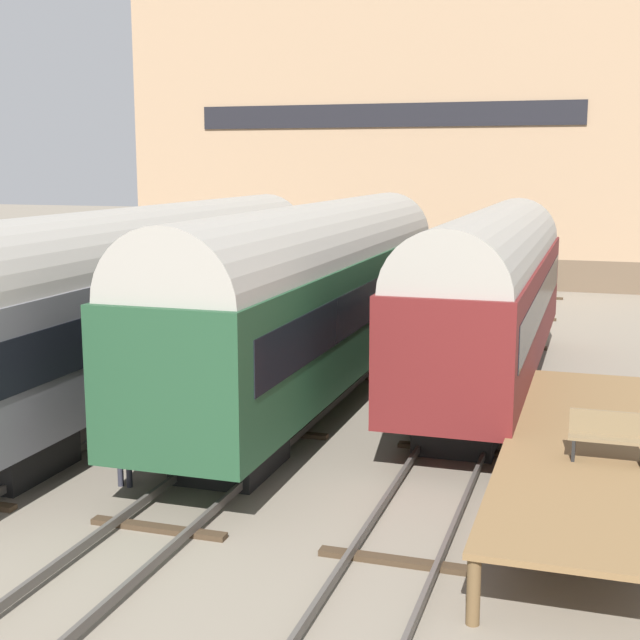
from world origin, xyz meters
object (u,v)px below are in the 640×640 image
object	(u,v)px
train_car_green	(315,291)
person_worker	(123,438)
bench	(609,435)
train_car_grey	(147,292)
train_car_maroon	(490,288)

from	to	relation	value
train_car_green	person_worker	world-z (taller)	train_car_green
train_car_green	person_worker	distance (m)	7.73
bench	person_worker	size ratio (longest dim) A/B	0.82
train_car_grey	person_worker	bearing A→B (deg)	-66.09
train_car_grey	person_worker	size ratio (longest dim) A/B	10.88
train_car_green	bench	world-z (taller)	train_car_green
train_car_green	train_car_maroon	xyz separation A→B (m)	(4.33, 2.71, -0.12)
train_car_grey	train_car_green	size ratio (longest dim) A/B	1.05
train_car_grey	person_worker	distance (m)	6.83
bench	person_worker	xyz separation A→B (m)	(-9.24, -1.21, -0.58)
train_car_green	train_car_maroon	world-z (taller)	train_car_green
train_car_grey	train_car_green	distance (m)	4.51
train_car_green	person_worker	xyz separation A→B (m)	(-1.68, -7.26, -2.05)
train_car_grey	train_car_green	world-z (taller)	train_car_green
train_car_green	person_worker	size ratio (longest dim) A/B	10.38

